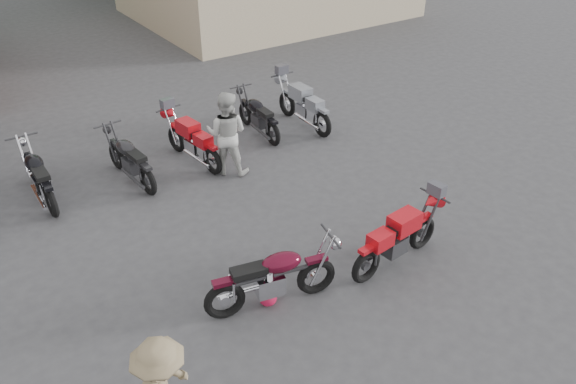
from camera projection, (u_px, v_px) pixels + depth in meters
ground at (324, 299)px, 8.63m from camera, size 90.00×90.00×0.00m
vintage_motorcycle at (274, 274)px, 8.23m from camera, size 2.10×1.08×1.16m
sportbike at (398, 236)px, 9.09m from camera, size 1.95×0.81×1.10m
helmet at (268, 298)px, 8.46m from camera, size 0.29×0.29×0.26m
person_light at (227, 134)px, 11.51m from camera, size 1.10×1.09×1.79m
row_bike_2 at (38, 173)px, 10.77m from camera, size 0.66×1.95×1.13m
row_bike_3 at (129, 157)px, 11.38m from camera, size 0.81×1.94×1.10m
row_bike_4 at (192, 139)px, 12.07m from camera, size 0.88×1.98×1.11m
row_bike_5 at (258, 114)px, 13.25m from camera, size 0.68×1.85×1.06m
row_bike_6 at (303, 103)px, 13.64m from camera, size 0.67×2.03×1.18m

